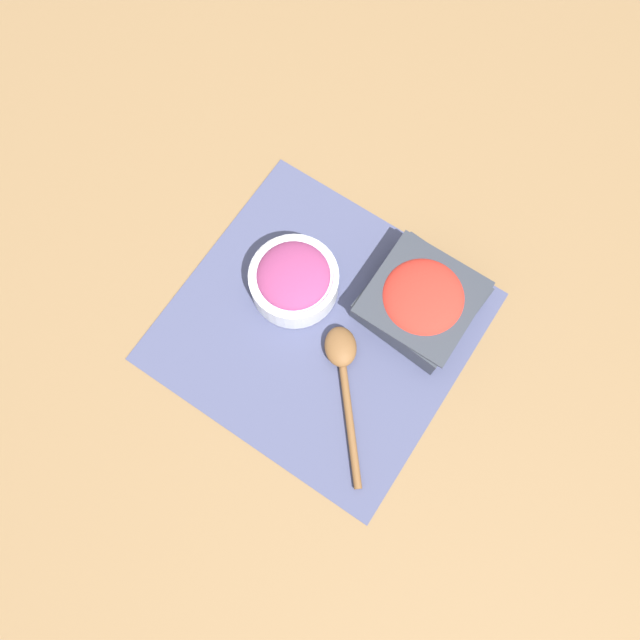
% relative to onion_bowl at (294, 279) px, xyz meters
% --- Properties ---
extents(ground_plane, '(3.00, 3.00, 0.00)m').
position_rel_onion_bowl_xyz_m(ground_plane, '(-0.07, 0.03, -0.04)').
color(ground_plane, olive).
extents(placemat, '(0.45, 0.43, 0.00)m').
position_rel_onion_bowl_xyz_m(placemat, '(-0.07, 0.03, -0.04)').
color(placemat, '#474C70').
rests_on(placemat, ground_plane).
extents(onion_bowl, '(0.14, 0.14, 0.07)m').
position_rel_onion_bowl_xyz_m(onion_bowl, '(0.00, 0.00, 0.00)').
color(onion_bowl, silver).
rests_on(onion_bowl, placemat).
extents(tomato_bowl, '(0.17, 0.17, 0.07)m').
position_rel_onion_bowl_xyz_m(tomato_bowl, '(-0.18, -0.08, -0.00)').
color(tomato_bowl, '#333842').
rests_on(tomato_bowl, placemat).
extents(wooden_spoon, '(0.18, 0.21, 0.03)m').
position_rel_onion_bowl_xyz_m(wooden_spoon, '(-0.13, 0.07, -0.02)').
color(wooden_spoon, brown).
rests_on(wooden_spoon, placemat).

